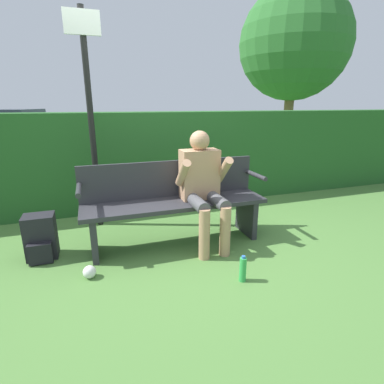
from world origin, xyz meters
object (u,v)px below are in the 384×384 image
Objects in this scene: signpost at (90,110)px; person_seated at (203,183)px; backpack at (41,238)px; tree at (294,44)px; park_bench at (174,201)px; water_bottle at (243,269)px; parked_car at (19,125)px.

person_seated is at bearing -40.37° from signpost.
backpack is (-1.65, 0.18, -0.48)m from person_seated.
tree is at bearing 35.05° from signpost.
park_bench is 1.09m from water_bottle.
tree reaches higher than water_bottle.
person_seated is 0.26× the size of parked_car.
backpack is at bearing 173.62° from person_seated.
water_bottle is 7.71m from tree.
parked_car reaches higher than water_bottle.
tree is (4.74, 4.65, 2.58)m from park_bench.
water_bottle is 2.45m from signpost.
tree is at bearing 51.97° from water_bottle.
signpost is (-1.13, 1.74, 1.31)m from water_bottle.
person_seated is 6.94m from tree.
backpack is 8.15m from tree.
signpost reaches higher than person_seated.
person_seated is 1.58m from signpost.
parked_car is at bearing 138.20° from tree.
parked_car is at bearing 100.99° from backpack.
tree reaches higher than signpost.
park_bench is at bearing 109.90° from water_bottle.
signpost is at bearing 135.13° from park_bench.
person_seated is at bearing -144.56° from parked_car.
parked_car is (-4.01, 12.34, -0.09)m from person_seated.
parked_car is at bearing 104.44° from signpost.
park_bench is 1.45m from signpost.
signpost is at bearing -144.95° from tree.
tree is (8.46, -7.57, 2.46)m from parked_car.
backpack is 12.39m from parked_car.
tree is at bearing -114.36° from parked_car.
water_bottle is at bearing -128.03° from tree.
person_seated is at bearing -132.99° from tree.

